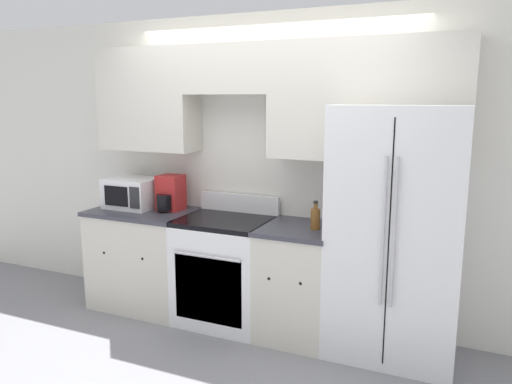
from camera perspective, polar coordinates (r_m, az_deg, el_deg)
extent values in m
plane|color=gray|center=(4.13, -1.82, -16.79)|extent=(12.00, 12.00, 0.00)
cube|color=silver|center=(4.31, 1.89, 2.63)|extent=(8.00, 0.06, 2.60)
cube|color=beige|center=(4.64, -12.14, 10.26)|extent=(0.91, 0.33, 0.90)
cube|color=beige|center=(4.21, -2.80, 13.81)|extent=(0.76, 0.33, 0.40)
cube|color=beige|center=(3.84, 12.58, 10.19)|extent=(1.48, 0.33, 0.90)
cube|color=beige|center=(4.74, -12.55, -7.57)|extent=(0.91, 0.62, 0.87)
cube|color=#383842|center=(4.62, -12.78, -2.21)|extent=(0.93, 0.64, 0.03)
sphere|color=black|center=(4.60, -16.94, -6.65)|extent=(0.03, 0.03, 0.03)
sphere|color=black|center=(4.36, -12.83, -7.44)|extent=(0.03, 0.03, 0.03)
cube|color=beige|center=(4.08, 4.81, -10.41)|extent=(0.56, 0.62, 0.87)
cube|color=#383842|center=(3.94, 4.91, -4.23)|extent=(0.58, 0.64, 0.03)
sphere|color=black|center=(3.81, 1.50, -9.84)|extent=(0.03, 0.03, 0.03)
sphere|color=black|center=(3.73, 5.12, -10.35)|extent=(0.03, 0.03, 0.03)
cube|color=white|center=(4.32, -3.53, -9.18)|extent=(0.76, 0.62, 0.87)
cube|color=black|center=(4.09, -5.52, -11.06)|extent=(0.60, 0.01, 0.56)
cube|color=black|center=(4.19, -3.60, -3.33)|extent=(0.76, 0.62, 0.04)
cube|color=white|center=(4.41, -1.94, -1.27)|extent=(0.76, 0.04, 0.16)
cylinder|color=silver|center=(3.97, -5.78, -7.34)|extent=(0.60, 0.02, 0.02)
cube|color=white|center=(3.81, 15.77, -4.53)|extent=(0.92, 0.72, 1.86)
cube|color=black|center=(3.47, 14.91, -5.98)|extent=(0.01, 0.01, 1.71)
cylinder|color=#B7B7BC|center=(3.43, 14.34, -4.55)|extent=(0.02, 0.02, 1.02)
cylinder|color=#B7B7BC|center=(3.42, 15.50, -4.66)|extent=(0.02, 0.02, 1.02)
cube|color=white|center=(4.72, -13.90, -0.09)|extent=(0.46, 0.36, 0.27)
cube|color=black|center=(4.60, -15.71, -0.45)|extent=(0.25, 0.01, 0.18)
cube|color=#262628|center=(4.48, -13.73, -0.66)|extent=(0.10, 0.01, 0.19)
cylinder|color=brown|center=(3.86, 6.80, -3.09)|extent=(0.07, 0.07, 0.16)
cylinder|color=brown|center=(3.84, 6.83, -1.61)|extent=(0.03, 0.03, 0.04)
cylinder|color=black|center=(3.83, 6.84, -1.15)|extent=(0.04, 0.04, 0.02)
cube|color=#B22323|center=(4.55, -9.71, -0.06)|extent=(0.21, 0.20, 0.31)
cylinder|color=black|center=(4.47, -10.44, -1.17)|extent=(0.14, 0.14, 0.14)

